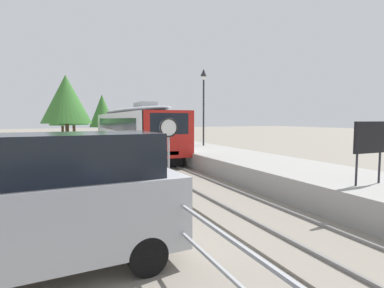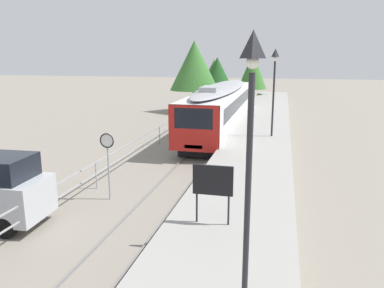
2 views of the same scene
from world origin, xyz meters
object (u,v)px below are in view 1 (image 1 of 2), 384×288
platform_notice_board (370,140)px  parked_van_silver (48,202)px  commuter_train (130,127)px  speed_limit_sign (169,140)px  platform_lamp_mid_platform (204,93)px

platform_notice_board → parked_van_silver: platform_notice_board is taller
commuter_train → parked_van_silver: (-5.52, -18.71, -0.85)m
commuter_train → platform_notice_board: size_ratio=10.77×
platform_notice_board → speed_limit_sign: speed_limit_sign is taller
platform_notice_board → parked_van_silver: (-8.26, 0.03, -0.89)m
platform_lamp_mid_platform → platform_notice_board: (-1.30, -13.44, -2.44)m
commuter_train → speed_limit_sign: commuter_train is taller
platform_lamp_mid_platform → platform_notice_board: size_ratio=2.97×
speed_limit_sign → parked_van_silver: 4.69m
platform_lamp_mid_platform → platform_notice_board: bearing=-95.5°
parked_van_silver → speed_limit_sign: bearing=43.1°
platform_lamp_mid_platform → speed_limit_sign: 12.23m
platform_notice_board → speed_limit_sign: bearing=146.9°
speed_limit_sign → commuter_train: bearing=82.1°
platform_notice_board → parked_van_silver: size_ratio=0.36×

